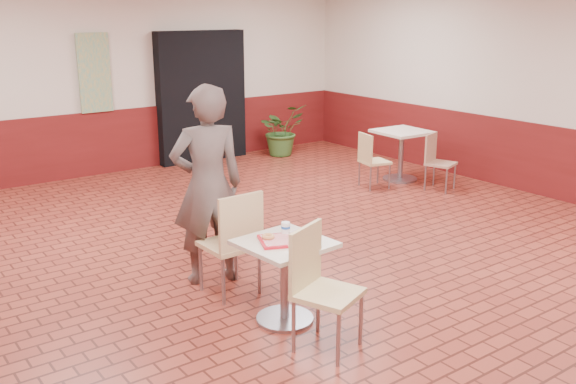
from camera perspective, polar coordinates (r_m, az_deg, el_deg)
room_shell at (r=6.38m, az=4.03°, el=6.51°), size 8.01×10.01×3.01m
wainscot_band at (r=6.62m, az=3.86°, el=-2.06°), size 8.00×10.00×1.00m
corridor_doorway at (r=11.12m, az=-7.68°, el=8.38°), size 1.60×0.22×2.20m
promo_poster at (r=10.39m, az=-16.82°, el=10.10°), size 0.50×0.03×1.20m
main_table at (r=5.35m, az=-0.29°, el=-6.75°), size 0.67×0.67×0.71m
chair_main_front at (r=4.95m, az=2.77°, el=-7.99°), size 0.58×0.58×0.97m
chair_main_back at (r=5.81m, az=-4.81°, el=-4.14°), size 0.47×0.47×0.99m
customer at (r=6.05m, az=-7.16°, el=0.56°), size 0.79×0.62×1.90m
serving_tray at (r=5.26m, az=-0.30°, el=-4.30°), size 0.41×0.32×0.03m
ring_donut at (r=5.26m, az=-1.77°, el=-3.97°), size 0.12×0.12×0.03m
long_john_donut at (r=5.29m, az=0.75°, el=-3.77°), size 0.17×0.11×0.05m
paper_cup at (r=5.37m, az=-0.21°, el=-3.18°), size 0.08×0.08×0.09m
second_table at (r=9.95m, az=10.05°, el=3.99°), size 0.73×0.73×0.77m
chair_second_left at (r=9.44m, az=7.38°, el=3.05°), size 0.45×0.45×0.81m
chair_second_front at (r=9.56m, az=13.08°, el=2.92°), size 0.48×0.48×0.81m
potted_plant at (r=11.51m, az=-0.59°, el=5.54°), size 0.87×0.77×0.91m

